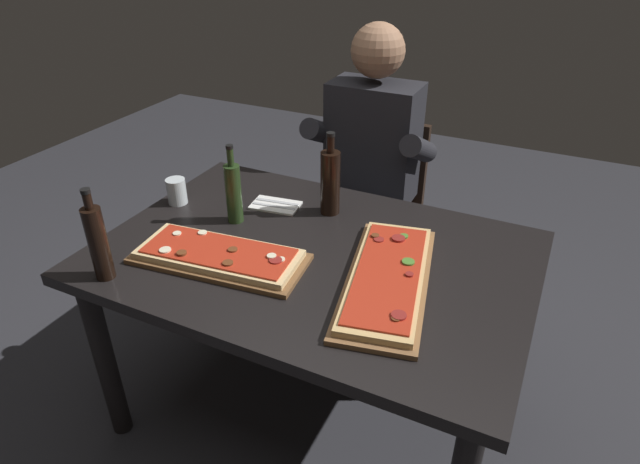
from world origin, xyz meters
TOP-DOWN VIEW (x-y plane):
  - ground_plane at (0.00, 0.00)m, footprint 6.40×6.40m
  - dining_table at (0.00, 0.00)m, footprint 1.40×0.96m
  - pizza_rectangular_front at (-0.25, -0.18)m, footprint 0.58×0.29m
  - pizza_rectangular_left at (0.28, -0.06)m, footprint 0.36×0.66m
  - wine_bottle_dark at (-0.07, 0.27)m, footprint 0.07×0.07m
  - oil_bottle_amber at (-0.51, -0.40)m, footprint 0.06×0.06m
  - vinegar_bottle_green at (-0.34, 0.07)m, footprint 0.06×0.06m
  - tumbler_near_camera at (-0.62, 0.09)m, footprint 0.07×0.07m
  - napkin_cutlery_set at (-0.27, 0.22)m, footprint 0.19×0.13m
  - diner_chair at (-0.10, 0.86)m, footprint 0.44×0.44m
  - seated_diner at (-0.10, 0.74)m, footprint 0.53×0.41m

SIDE VIEW (x-z plane):
  - ground_plane at x=0.00m, z-range 0.00..0.00m
  - diner_chair at x=-0.10m, z-range 0.05..0.92m
  - dining_table at x=0.00m, z-range 0.27..1.01m
  - seated_diner at x=-0.10m, z-range 0.08..1.41m
  - napkin_cutlery_set at x=-0.27m, z-range 0.74..0.75m
  - pizza_rectangular_front at x=-0.25m, z-range 0.73..0.78m
  - pizza_rectangular_left at x=0.28m, z-range 0.74..0.78m
  - tumbler_near_camera at x=-0.62m, z-range 0.74..0.84m
  - vinegar_bottle_green at x=-0.34m, z-range 0.71..1.00m
  - oil_bottle_amber at x=-0.51m, z-range 0.72..1.01m
  - wine_bottle_dark at x=-0.07m, z-range 0.71..1.02m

